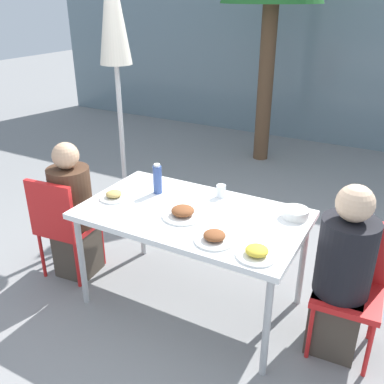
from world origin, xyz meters
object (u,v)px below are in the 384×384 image
at_px(chair_right, 351,277).
at_px(person_left, 73,215).
at_px(chair_left, 62,221).
at_px(bottle, 157,179).
at_px(closed_umbrella, 114,30).
at_px(drinking_cup, 221,191).
at_px(person_right, 342,277).
at_px(salad_bowl, 295,213).

bearing_deg(chair_right, person_left, 3.38).
bearing_deg(chair_left, bottle, 20.83).
height_order(person_left, chair_right, person_left).
bearing_deg(bottle, chair_right, -0.46).
bearing_deg(person_left, closed_umbrella, 94.57).
relative_size(chair_right, drinking_cup, 9.30).
bearing_deg(bottle, closed_umbrella, 142.01).
bearing_deg(person_right, chair_left, 3.44).
height_order(chair_left, closed_umbrella, closed_umbrella).
distance_m(person_left, bottle, 0.76).
distance_m(chair_right, salad_bowl, 0.52).
bearing_deg(chair_left, person_left, 58.09).
relative_size(chair_right, bottle, 3.79).
bearing_deg(salad_bowl, bottle, -173.77).
distance_m(chair_right, bottle, 1.46).
distance_m(person_right, closed_umbrella, 2.61).
height_order(bottle, drinking_cup, bottle).
bearing_deg(closed_umbrella, person_right, -18.19).
bearing_deg(bottle, person_right, -3.93).
height_order(chair_left, drinking_cup, chair_left).
relative_size(person_left, drinking_cup, 12.05).
bearing_deg(person_left, salad_bowl, 6.80).
bearing_deg(salad_bowl, drinking_cup, 174.98).
distance_m(chair_right, closed_umbrella, 2.65).
bearing_deg(person_left, chair_left, -121.91).
height_order(chair_right, bottle, bottle).
distance_m(chair_left, chair_right, 2.12).
relative_size(person_right, bottle, 5.04).
xyz_separation_m(bottle, salad_bowl, (1.00, 0.11, -0.08)).
xyz_separation_m(person_left, closed_umbrella, (-0.16, 0.87, 1.29)).
distance_m(chair_left, drinking_cup, 1.25).
relative_size(person_right, salad_bowl, 6.54).
height_order(person_left, closed_umbrella, closed_umbrella).
bearing_deg(bottle, person_left, -158.36).
height_order(person_right, closed_umbrella, closed_umbrella).
bearing_deg(salad_bowl, chair_left, -165.12).
height_order(chair_right, drinking_cup, chair_right).
relative_size(chair_right, person_right, 0.75).
xyz_separation_m(closed_umbrella, salad_bowl, (1.79, -0.51, -1.03)).
height_order(bottle, salad_bowl, bottle).
relative_size(closed_umbrella, salad_bowl, 14.23).
height_order(closed_umbrella, salad_bowl, closed_umbrella).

